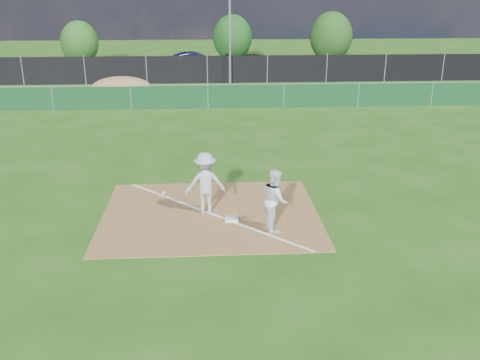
% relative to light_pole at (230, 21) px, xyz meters
% --- Properties ---
extents(ground, '(90.00, 90.00, 0.00)m').
position_rel_light_pole_xyz_m(ground, '(-1.50, -12.70, -4.00)').
color(ground, '#214F11').
rests_on(ground, ground).
extents(infield_dirt, '(6.00, 5.00, 0.02)m').
position_rel_light_pole_xyz_m(infield_dirt, '(-1.50, -21.70, -3.99)').
color(infield_dirt, brown).
rests_on(infield_dirt, ground).
extents(foul_line, '(5.01, 5.01, 0.01)m').
position_rel_light_pole_xyz_m(foul_line, '(-1.50, -21.70, -3.98)').
color(foul_line, white).
rests_on(foul_line, infield_dirt).
extents(green_fence, '(44.00, 0.05, 1.20)m').
position_rel_light_pole_xyz_m(green_fence, '(-1.50, -7.70, -3.40)').
color(green_fence, '#0E3319').
rests_on(green_fence, ground).
extents(dirt_mound, '(3.38, 2.60, 1.17)m').
position_rel_light_pole_xyz_m(dirt_mound, '(-6.50, -4.20, -3.42)').
color(dirt_mound, olive).
rests_on(dirt_mound, ground).
extents(black_fence, '(46.00, 0.04, 1.80)m').
position_rel_light_pole_xyz_m(black_fence, '(-1.50, 0.30, -3.10)').
color(black_fence, black).
rests_on(black_fence, ground).
extents(parking_lot, '(46.00, 9.00, 0.01)m').
position_rel_light_pole_xyz_m(parking_lot, '(-1.50, 5.30, -4.00)').
color(parking_lot, black).
rests_on(parking_lot, ground).
extents(light_pole, '(0.16, 0.16, 8.00)m').
position_rel_light_pole_xyz_m(light_pole, '(0.00, 0.00, 0.00)').
color(light_pole, slate).
rests_on(light_pole, ground).
extents(first_base, '(0.38, 0.38, 0.08)m').
position_rel_light_pole_xyz_m(first_base, '(-0.92, -22.19, -3.94)').
color(first_base, white).
rests_on(first_base, infield_dirt).
extents(play_at_first, '(1.77, 0.77, 1.73)m').
position_rel_light_pole_xyz_m(play_at_first, '(-1.63, -21.55, -3.11)').
color(play_at_first, '#BEBEC0').
rests_on(play_at_first, infield_dirt).
extents(runner, '(0.70, 0.86, 1.65)m').
position_rel_light_pole_xyz_m(runner, '(0.18, -22.76, -3.18)').
color(runner, white).
rests_on(runner, ground).
extents(car_left, '(4.17, 2.02, 1.37)m').
position_rel_light_pole_xyz_m(car_left, '(-8.19, 4.27, -3.30)').
color(car_left, '#999BA0').
rests_on(car_left, parking_lot).
extents(car_mid, '(4.70, 2.18, 1.49)m').
position_rel_light_pole_xyz_m(car_mid, '(-2.36, 5.08, -3.24)').
color(car_mid, '#101632').
rests_on(car_mid, parking_lot).
extents(car_right, '(5.08, 2.75, 1.40)m').
position_rel_light_pole_xyz_m(car_right, '(2.19, 4.20, -3.29)').
color(car_right, black).
rests_on(car_right, parking_lot).
extents(tree_left, '(3.01, 3.01, 3.57)m').
position_rel_light_pole_xyz_m(tree_left, '(-11.77, 9.55, -2.16)').
color(tree_left, '#382316').
rests_on(tree_left, ground).
extents(tree_mid, '(3.32, 3.32, 3.93)m').
position_rel_light_pole_xyz_m(tree_mid, '(0.69, 11.22, -1.98)').
color(tree_mid, '#382316').
rests_on(tree_mid, ground).
extents(tree_right, '(3.54, 3.54, 4.19)m').
position_rel_light_pole_xyz_m(tree_right, '(8.93, 10.18, -1.84)').
color(tree_right, '#382316').
rests_on(tree_right, ground).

